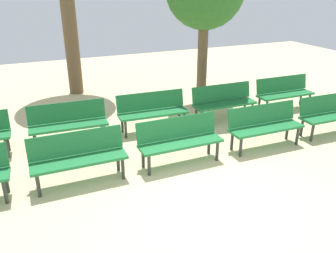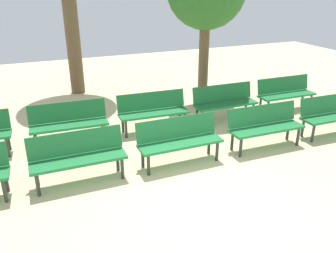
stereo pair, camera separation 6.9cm
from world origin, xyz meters
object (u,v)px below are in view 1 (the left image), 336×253
at_px(bench_r0_c2, 179,138).
at_px(bench_r1_c1, 68,121).
at_px(bench_r0_c4, 331,112).
at_px(bench_r1_c3, 224,100).
at_px(bench_r0_c3, 264,124).
at_px(bench_r1_c4, 284,91).
at_px(bench_r0_c1, 78,155).
at_px(bench_r1_c2, 152,109).

bearing_deg(bench_r0_c2, bench_r1_c1, 136.62).
height_order(bench_r0_c4, bench_r1_c3, same).
relative_size(bench_r0_c2, bench_r0_c4, 0.99).
xyz_separation_m(bench_r0_c3, bench_r1_c1, (-3.70, 1.74, 0.00)).
distance_m(bench_r0_c4, bench_r1_c4, 1.67).
xyz_separation_m(bench_r0_c2, bench_r1_c4, (3.82, 1.59, 0.00)).
height_order(bench_r1_c1, bench_r1_c4, same).
bearing_deg(bench_r0_c4, bench_r0_c1, -179.76).
bearing_deg(bench_r0_c4, bench_r0_c2, -179.51).
relative_size(bench_r0_c2, bench_r0_c3, 0.99).
relative_size(bench_r0_c1, bench_r1_c4, 1.00).
distance_m(bench_r1_c1, bench_r1_c2, 1.88).
bearing_deg(bench_r0_c1, bench_r0_c3, -1.50).
bearing_deg(bench_r1_c4, bench_r1_c2, 179.54).
height_order(bench_r0_c1, bench_r1_c1, same).
bearing_deg(bench_r1_c2, bench_r0_c2, -90.37).
distance_m(bench_r1_c1, bench_r1_c4, 5.61).
bearing_deg(bench_r0_c4, bench_r1_c1, 163.99).
bearing_deg(bench_r0_c3, bench_r0_c2, 179.76).
bearing_deg(bench_r0_c2, bench_r0_c4, -1.30).
height_order(bench_r0_c2, bench_r0_c4, same).
distance_m(bench_r0_c1, bench_r1_c3, 4.09).
xyz_separation_m(bench_r0_c4, bench_r1_c4, (0.09, 1.67, 0.00)).
distance_m(bench_r1_c2, bench_r1_c4, 3.73).
xyz_separation_m(bench_r1_c1, bench_r1_c3, (3.73, -0.11, 0.00)).
xyz_separation_m(bench_r0_c2, bench_r1_c1, (-1.79, 1.69, 0.00)).
bearing_deg(bench_r0_c4, bench_r0_c3, -179.18).
xyz_separation_m(bench_r0_c1, bench_r0_c4, (5.60, -0.15, 0.00)).
bearing_deg(bench_r0_c3, bench_r0_c1, 179.54).
distance_m(bench_r1_c3, bench_r1_c4, 1.88).
relative_size(bench_r0_c3, bench_r0_c4, 1.00).
height_order(bench_r1_c2, bench_r1_c4, same).
relative_size(bench_r1_c1, bench_r1_c3, 1.01).
relative_size(bench_r0_c3, bench_r1_c4, 1.00).
bearing_deg(bench_r1_c1, bench_r0_c4, -14.90).
xyz_separation_m(bench_r0_c1, bench_r0_c2, (1.86, -0.07, 0.00)).
height_order(bench_r0_c1, bench_r1_c2, same).
distance_m(bench_r1_c2, bench_r1_c3, 1.85).
relative_size(bench_r0_c3, bench_r1_c3, 1.00).
height_order(bench_r0_c2, bench_r1_c2, same).
bearing_deg(bench_r1_c3, bench_r0_c1, -157.13).
relative_size(bench_r0_c2, bench_r1_c1, 0.99).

